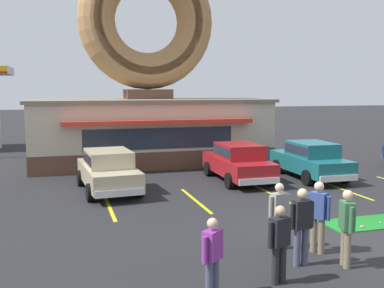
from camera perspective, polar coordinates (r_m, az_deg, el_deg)
name	(u,v)px	position (r m, az deg, el deg)	size (l,w,h in m)	color
ground_plane	(350,238)	(12.71, 19.45, -11.23)	(160.00, 160.00, 0.00)	#232326
donut_shop_building	(148,92)	(24.10, -5.64, 6.64)	(12.30, 6.75, 10.96)	brown
mini_donut_near_right	(362,227)	(13.67, 20.78, -9.77)	(0.13, 0.13, 0.04)	#D8667F
golf_ball	(380,223)	(14.24, 22.82, -9.19)	(0.04, 0.04, 0.04)	white
car_teal	(310,159)	(20.21, 14.82, -1.80)	(2.05, 4.59, 1.60)	#196066
car_champagne	(108,169)	(17.32, -10.60, -3.13)	(2.23, 4.67, 1.60)	#BCAD89
car_red	(238,161)	(19.08, 5.89, -2.12)	(2.01, 4.57, 1.60)	maroon
pedestrian_blue_sweater_man	(302,223)	(10.28, 13.75, -9.70)	(0.60, 0.26, 1.74)	#474C66
pedestrian_hooded_kid	(318,213)	(11.14, 15.73, -8.49)	(0.41, 0.52, 1.73)	#7F7056
pedestrian_leather_jacket_man	(279,241)	(9.31, 11.05, -11.97)	(0.57, 0.34, 1.60)	#232328
pedestrian_clipboard_woman	(212,255)	(8.54, 2.59, -13.86)	(0.49, 0.42, 1.55)	#474C66
pedestrian_beanie_man	(347,224)	(10.49, 19.05, -9.62)	(0.33, 0.58, 1.72)	#7F7056
pedestrian_crossing_woman	(279,213)	(11.20, 10.98, -8.57)	(0.59, 0.30, 1.64)	#232328
trash_bin	(264,156)	(23.06, 9.09, -1.52)	(0.57, 0.57, 0.97)	#51565B
parking_stripe_far_left	(109,207)	(15.30, -10.48, -7.82)	(0.12, 3.60, 0.01)	yellow
parking_stripe_left	(195,200)	(15.87, 0.44, -7.16)	(0.12, 3.60, 0.01)	yellow
parking_stripe_mid_left	(273,195)	(16.96, 10.25, -6.34)	(0.12, 3.60, 0.01)	yellow
parking_stripe_centre	(343,190)	(18.48, 18.64, -5.50)	(0.12, 3.60, 0.01)	yellow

